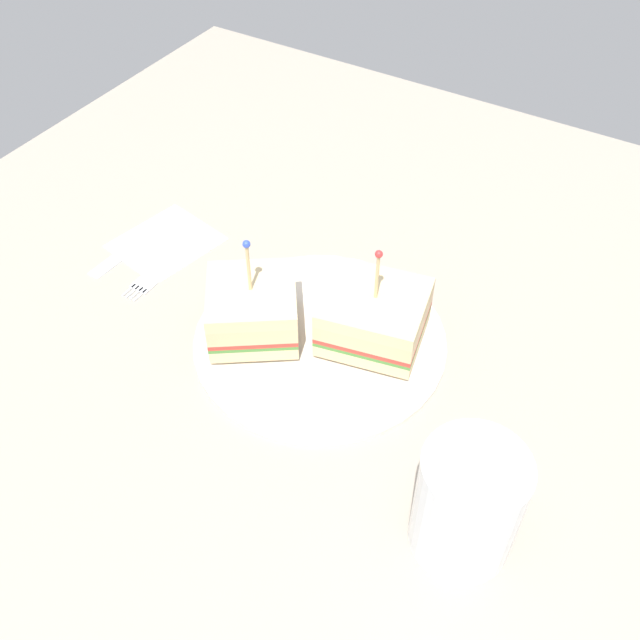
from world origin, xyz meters
TOP-DOWN VIEW (x-y plane):
  - ground_plane at (0.00, 0.00)cm, footprint 101.22×101.22cm
  - plate at (0.00, 0.00)cm, footprint 24.20×24.20cm
  - sandwich_half_front at (4.34, 2.52)cm, footprint 10.74×10.27cm
  - sandwich_half_back at (-5.78, -2.62)cm, footprint 11.45×11.47cm
  - drink_glass at (19.59, -11.97)cm, footprint 7.74×7.74cm
  - napkin at (-22.19, 3.85)cm, footprint 11.04×11.84cm
  - fork at (-19.71, -0.35)cm, footprint 2.23×12.44cm
  - knife at (-24.89, 0.79)cm, footprint 1.91×11.92cm

SIDE VIEW (x-z plane):
  - ground_plane at x=0.00cm, z-range -2.00..0.00cm
  - napkin at x=-22.19cm, z-range 0.00..0.15cm
  - fork at x=-19.71cm, z-range 0.00..0.35cm
  - knife at x=-24.89cm, z-range 0.00..0.35cm
  - plate at x=0.00cm, z-range 0.00..0.97cm
  - sandwich_half_front at x=4.34cm, z-range -1.73..8.79cm
  - sandwich_half_back at x=-5.78cm, z-range -1.84..9.09cm
  - drink_glass at x=19.59cm, z-range -0.53..9.50cm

